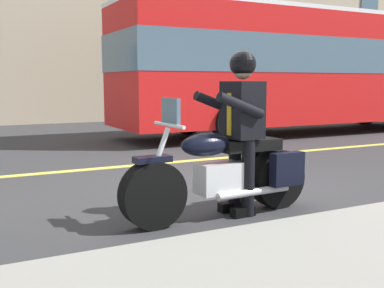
{
  "coord_description": "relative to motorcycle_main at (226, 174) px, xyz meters",
  "views": [
    {
      "loc": [
        2.98,
        5.32,
        1.41
      ],
      "look_at": [
        0.74,
        0.94,
        0.75
      ],
      "focal_mm": 43.12,
      "sensor_mm": 36.0,
      "label": 1
    }
  ],
  "objects": [
    {
      "name": "bus_near",
      "position": [
        -6.35,
        -6.04,
        1.42
      ],
      "size": [
        11.05,
        2.7,
        3.3
      ],
      "color": "red",
      "rests_on": "ground_plane"
    },
    {
      "name": "motorcycle_main",
      "position": [
        0.0,
        0.0,
        0.0
      ],
      "size": [
        2.22,
        0.66,
        1.26
      ],
      "color": "black",
      "rests_on": "ground_plane"
    },
    {
      "name": "lane_center_stripe",
      "position": [
        -0.49,
        -3.24,
        -0.45
      ],
      "size": [
        60.0,
        0.16,
        0.01
      ],
      "primitive_type": "cube",
      "color": "#E5DB4C",
      "rests_on": "ground_plane"
    },
    {
      "name": "ground_plane",
      "position": [
        -0.49,
        -1.24,
        -0.45
      ],
      "size": [
        80.0,
        80.0,
        0.0
      ],
      "primitive_type": "plane",
      "color": "#333335"
    },
    {
      "name": "rider_main",
      "position": [
        -0.19,
        -0.01,
        0.58
      ],
      "size": [
        0.64,
        0.57,
        1.74
      ],
      "color": "black",
      "rests_on": "ground_plane"
    }
  ]
}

